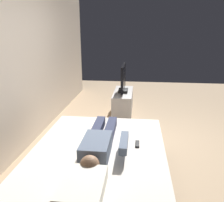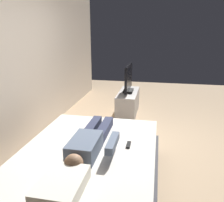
{
  "view_description": "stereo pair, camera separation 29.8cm",
  "coord_description": "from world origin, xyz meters",
  "views": [
    {
      "loc": [
        -3.23,
        0.14,
        1.78
      ],
      "look_at": [
        0.3,
        0.54,
        0.69
      ],
      "focal_mm": 37.04,
      "sensor_mm": 36.0,
      "label": 1
    },
    {
      "loc": [
        -3.19,
        -0.16,
        1.78
      ],
      "look_at": [
        0.3,
        0.54,
        0.69
      ],
      "focal_mm": 37.04,
      "sensor_mm": 36.0,
      "label": 2
    }
  ],
  "objects": [
    {
      "name": "bed",
      "position": [
        -1.04,
        0.54,
        0.26
      ],
      "size": [
        2.04,
        1.52,
        0.54
      ],
      "color": "#333338",
      "rests_on": "ground"
    },
    {
      "name": "person",
      "position": [
        -1.01,
        0.53,
        0.62
      ],
      "size": [
        1.26,
        0.46,
        0.18
      ],
      "color": "slate",
      "rests_on": "bed"
    },
    {
      "name": "tv_stand",
      "position": [
        1.64,
        0.45,
        0.25
      ],
      "size": [
        1.1,
        0.4,
        0.5
      ],
      "primitive_type": "cube",
      "color": "#B7B2AD",
      "rests_on": "ground"
    },
    {
      "name": "back_wall",
      "position": [
        0.4,
        1.9,
        1.4
      ],
      "size": [
        6.4,
        0.1,
        2.8
      ],
      "primitive_type": "cube",
      "color": "beige",
      "rests_on": "ground"
    },
    {
      "name": "pillow",
      "position": [
        -1.74,
        0.54,
        0.6
      ],
      "size": [
        0.48,
        0.34,
        0.12
      ],
      "primitive_type": "cube",
      "color": "silver",
      "rests_on": "bed"
    },
    {
      "name": "tv",
      "position": [
        1.64,
        0.45,
        0.78
      ],
      "size": [
        0.88,
        0.2,
        0.59
      ],
      "color": "black",
      "rests_on": "tv_stand"
    },
    {
      "name": "remote",
      "position": [
        -0.86,
        0.12,
        0.55
      ],
      "size": [
        0.15,
        0.04,
        0.02
      ],
      "primitive_type": "cube",
      "color": "black",
      "rests_on": "bed"
    },
    {
      "name": "ground_plane",
      "position": [
        0.0,
        0.0,
        0.0
      ],
      "size": [
        10.0,
        10.0,
        0.0
      ],
      "primitive_type": "plane",
      "color": "tan"
    }
  ]
}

